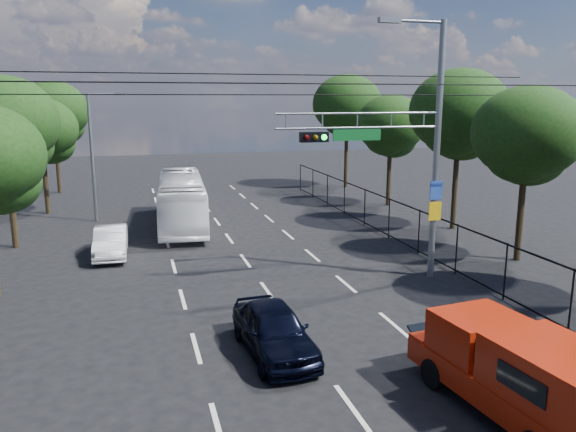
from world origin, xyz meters
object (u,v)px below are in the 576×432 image
object	(u,v)px
signal_mast	(408,141)
navy_hatchback	(274,330)
white_bus	(181,200)
red_pickup	(517,371)
white_van	(111,242)

from	to	relation	value
signal_mast	navy_hatchback	size ratio (longest dim) A/B	2.38
white_bus	red_pickup	bearing A→B (deg)	-71.89
signal_mast	navy_hatchback	distance (m)	9.18
red_pickup	navy_hatchback	xyz separation A→B (m)	(-4.27, 4.36, -0.38)
navy_hatchback	red_pickup	bearing A→B (deg)	-49.02
signal_mast	white_bus	distance (m)	14.23
signal_mast	white_bus	xyz separation A→B (m)	(-7.25, 11.63, -3.86)
navy_hatchback	white_bus	world-z (taller)	white_bus
red_pickup	white_van	size ratio (longest dim) A/B	1.43
signal_mast	red_pickup	world-z (taller)	signal_mast
red_pickup	signal_mast	bearing A→B (deg)	77.73
red_pickup	navy_hatchback	bearing A→B (deg)	134.40
navy_hatchback	white_van	distance (m)	12.11
red_pickup	white_bus	size ratio (longest dim) A/B	0.55
signal_mast	navy_hatchback	bearing A→B (deg)	-142.09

